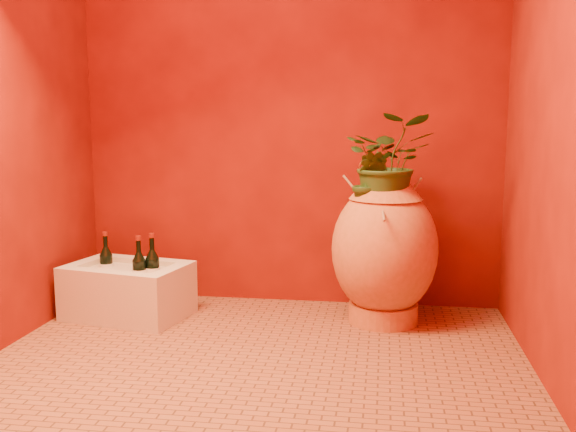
% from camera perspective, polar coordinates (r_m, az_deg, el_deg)
% --- Properties ---
extents(floor, '(2.50, 2.50, 0.00)m').
position_cam_1_polar(floor, '(3.07, -2.76, -12.56)').
color(floor, brown).
rests_on(floor, ground).
extents(wall_back, '(2.50, 0.02, 2.50)m').
position_cam_1_polar(wall_back, '(3.85, 0.08, 10.71)').
color(wall_back, '#5B0C05').
rests_on(wall_back, ground).
extents(wall_right, '(0.02, 2.00, 2.50)m').
position_cam_1_polar(wall_right, '(2.89, 22.61, 10.78)').
color(wall_right, '#5B0C05').
rests_on(wall_right, ground).
extents(amphora, '(0.61, 0.62, 0.82)m').
position_cam_1_polar(amphora, '(3.53, 8.57, -2.91)').
color(amphora, '#C56C37').
rests_on(amphora, floor).
extents(stone_basin, '(0.72, 0.56, 0.30)m').
position_cam_1_polar(stone_basin, '(3.76, -14.03, -6.53)').
color(stone_basin, beige).
rests_on(stone_basin, floor).
extents(wine_bottle_a, '(0.08, 0.08, 0.32)m').
position_cam_1_polar(wine_bottle_a, '(3.64, -11.94, -4.73)').
color(wine_bottle_a, black).
rests_on(wine_bottle_a, stone_basin).
extents(wine_bottle_b, '(0.08, 0.08, 0.31)m').
position_cam_1_polar(wine_bottle_b, '(3.62, -13.07, -4.89)').
color(wine_bottle_b, black).
rests_on(wine_bottle_b, stone_basin).
extents(wine_bottle_c, '(0.08, 0.08, 0.31)m').
position_cam_1_polar(wine_bottle_c, '(3.83, -15.84, -4.28)').
color(wine_bottle_c, black).
rests_on(wine_bottle_c, stone_basin).
extents(wall_tap, '(0.08, 0.16, 0.17)m').
position_cam_1_polar(wall_tap, '(3.73, 6.85, 3.72)').
color(wall_tap, '#B07628').
rests_on(wall_tap, wall_back).
extents(plant_main, '(0.47, 0.41, 0.51)m').
position_cam_1_polar(plant_main, '(3.45, 8.99, 4.80)').
color(plant_main, '#244518').
rests_on(plant_main, amphora).
extents(plant_side, '(0.21, 0.19, 0.33)m').
position_cam_1_polar(plant_side, '(3.41, 7.23, 2.99)').
color(plant_side, '#244518').
rests_on(plant_side, amphora).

